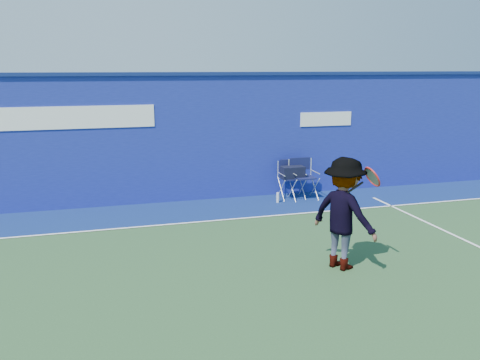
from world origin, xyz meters
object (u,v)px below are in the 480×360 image
object	(u,v)px
directors_chair_left	(292,182)
tennis_player	(344,213)
directors_chair_right	(303,187)
water_bottle	(278,198)

from	to	relation	value
directors_chair_left	tennis_player	world-z (taller)	tennis_player
directors_chair_right	tennis_player	distance (m)	4.43
directors_chair_right	tennis_player	world-z (taller)	tennis_player
directors_chair_left	tennis_player	xyz separation A→B (m)	(-0.85, -4.38, 0.51)
directors_chair_left	tennis_player	bearing A→B (deg)	-100.95
directors_chair_left	water_bottle	world-z (taller)	directors_chair_left
directors_chair_left	directors_chair_right	size ratio (longest dim) A/B	0.95
directors_chair_right	water_bottle	world-z (taller)	directors_chair_right
directors_chair_right	water_bottle	xyz separation A→B (m)	(-0.73, -0.17, -0.19)
directors_chair_left	tennis_player	distance (m)	4.49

